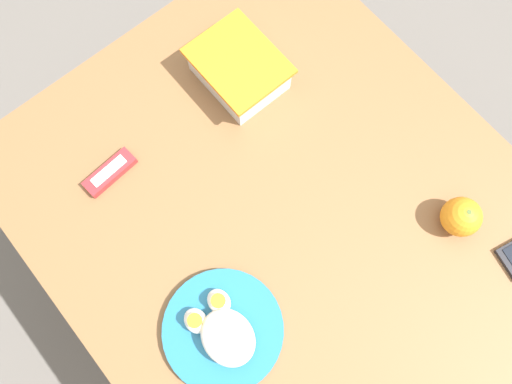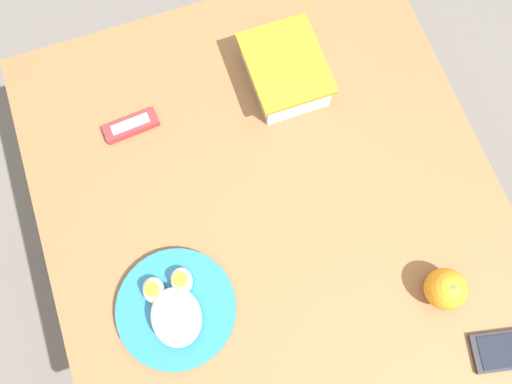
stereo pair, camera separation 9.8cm
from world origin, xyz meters
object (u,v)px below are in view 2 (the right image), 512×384
(food_container, at_px, (285,72))
(cell_phone, at_px, (512,349))
(orange_fruit, at_px, (446,289))
(rice_plate, at_px, (176,309))
(candy_bar, at_px, (131,126))

(food_container, distance_m, cell_phone, 0.69)
(food_container, bearing_deg, cell_phone, 17.49)
(food_container, height_order, orange_fruit, orange_fruit)
(rice_plate, relative_size, cell_phone, 1.41)
(cell_phone, bearing_deg, orange_fruit, -149.84)
(orange_fruit, height_order, candy_bar, orange_fruit)
(orange_fruit, xyz_separation_m, candy_bar, (-0.52, -0.47, -0.03))
(food_container, height_order, cell_phone, food_container)
(food_container, xyz_separation_m, candy_bar, (0.00, -0.34, -0.02))
(candy_bar, xyz_separation_m, cell_phone, (0.66, 0.55, -0.00))
(food_container, xyz_separation_m, cell_phone, (0.66, 0.21, -0.03))
(candy_bar, bearing_deg, orange_fruit, 41.91)
(food_container, bearing_deg, rice_plate, -42.52)
(food_container, relative_size, cell_phone, 1.19)
(orange_fruit, xyz_separation_m, rice_plate, (-0.13, -0.48, -0.02))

